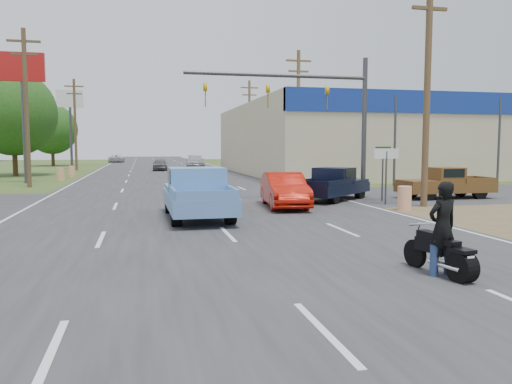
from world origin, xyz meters
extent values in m
plane|color=#2E461C|center=(0.00, 0.00, 0.00)|extent=(200.00, 200.00, 0.00)
cube|color=#2D2D30|center=(0.00, 40.00, 0.01)|extent=(15.00, 180.00, 0.02)
cube|color=#2D2D30|center=(0.00, 18.00, 0.01)|extent=(120.00, 10.00, 0.02)
cube|color=brown|center=(11.00, 10.00, 0.01)|extent=(8.00, 18.00, 0.01)
cube|color=#B7A88C|center=(32.00, 40.00, 3.30)|extent=(50.00, 28.00, 6.60)
cylinder|color=#4C3823|center=(9.50, 13.00, 5.00)|extent=(0.28, 0.28, 10.00)
cube|color=#4C3823|center=(9.50, 13.00, 8.40)|extent=(1.60, 0.14, 0.14)
cylinder|color=#4C3823|center=(9.50, 31.00, 5.00)|extent=(0.28, 0.28, 10.00)
cube|color=#4C3823|center=(9.50, 31.00, 9.20)|extent=(2.00, 0.14, 0.14)
cube|color=#4C3823|center=(9.50, 31.00, 8.40)|extent=(1.60, 0.14, 0.14)
cylinder|color=#4C3823|center=(9.50, 49.00, 5.00)|extent=(0.28, 0.28, 10.00)
cube|color=#4C3823|center=(9.50, 49.00, 9.20)|extent=(2.00, 0.14, 0.14)
cube|color=#4C3823|center=(9.50, 49.00, 8.40)|extent=(1.60, 0.14, 0.14)
cylinder|color=#4C3823|center=(-9.50, 28.00, 5.00)|extent=(0.28, 0.28, 10.00)
cube|color=#4C3823|center=(-9.50, 28.00, 9.20)|extent=(2.00, 0.14, 0.14)
cube|color=#4C3823|center=(-9.50, 28.00, 8.40)|extent=(1.60, 0.14, 0.14)
cylinder|color=#4C3823|center=(-9.50, 52.00, 5.00)|extent=(0.28, 0.28, 10.00)
cube|color=#4C3823|center=(-9.50, 52.00, 9.20)|extent=(2.00, 0.14, 0.14)
cube|color=#4C3823|center=(-9.50, 52.00, 8.40)|extent=(1.60, 0.14, 0.14)
cylinder|color=#422D19|center=(-13.50, 42.00, 1.62)|extent=(0.44, 0.44, 3.24)
sphere|color=#1F4814|center=(-13.50, 42.00, 5.58)|extent=(7.56, 7.56, 7.56)
cylinder|color=#422D19|center=(-14.20, 66.00, 1.44)|extent=(0.44, 0.44, 2.88)
sphere|color=#1F4814|center=(-14.20, 66.00, 4.96)|extent=(6.72, 6.72, 6.72)
cylinder|color=#422D19|center=(55.00, 70.00, 1.80)|extent=(0.44, 0.44, 3.60)
sphere|color=#1F4814|center=(55.00, 70.00, 6.20)|extent=(8.40, 8.40, 8.40)
cylinder|color=#422D19|center=(30.00, 95.00, 1.71)|extent=(0.44, 0.44, 3.42)
sphere|color=#1F4814|center=(30.00, 95.00, 5.89)|extent=(7.98, 7.98, 7.98)
cylinder|color=orange|center=(8.00, 12.00, 0.50)|extent=(0.56, 0.56, 1.00)
cylinder|color=orange|center=(8.40, 20.50, 0.50)|extent=(0.56, 0.56, 1.00)
cylinder|color=orange|center=(-8.50, 34.00, 0.50)|extent=(0.56, 0.56, 1.00)
cylinder|color=orange|center=(-8.20, 38.00, 0.50)|extent=(0.56, 0.56, 1.00)
cylinder|color=#3F3F44|center=(-10.50, 32.00, 4.50)|extent=(0.30, 0.30, 9.00)
cube|color=#B21414|center=(-10.50, 32.00, 8.20)|extent=(3.00, 0.35, 2.00)
cylinder|color=#3F3F44|center=(-10.50, 56.00, 4.50)|extent=(0.30, 0.30, 9.00)
cube|color=white|center=(-10.50, 56.00, 8.20)|extent=(3.00, 0.35, 2.00)
cylinder|color=#3F3F44|center=(8.20, 14.00, 1.20)|extent=(0.08, 0.08, 2.40)
cube|color=white|center=(8.20, 14.00, 2.30)|extent=(1.20, 0.05, 0.45)
cylinder|color=#3F3F44|center=(8.80, 15.50, 1.20)|extent=(0.08, 0.08, 2.40)
cube|color=#0C591E|center=(8.80, 15.50, 2.50)|extent=(0.80, 0.04, 0.22)
cylinder|color=#3F3F44|center=(8.50, 17.00, 3.50)|extent=(0.24, 0.24, 7.00)
cylinder|color=#3F3F44|center=(4.00, 17.00, 6.00)|extent=(9.00, 0.18, 0.18)
imported|color=gold|center=(6.50, 17.00, 5.55)|extent=(0.18, 0.40, 1.10)
imported|color=gold|center=(3.50, 17.00, 5.55)|extent=(0.18, 0.40, 1.10)
imported|color=gold|center=(0.50, 17.00, 5.55)|extent=(0.18, 0.40, 1.10)
imported|color=#AF1408|center=(3.50, 14.07, 0.74)|extent=(2.04, 4.63, 1.48)
cylinder|color=black|center=(3.49, 1.85, 0.30)|extent=(0.39, 0.65, 0.61)
cylinder|color=black|center=(3.26, 3.17, 0.30)|extent=(0.21, 0.62, 0.61)
cube|color=black|center=(3.37, 2.53, 0.57)|extent=(0.38, 1.12, 0.28)
cube|color=black|center=(3.33, 2.76, 0.76)|extent=(0.32, 0.54, 0.20)
cube|color=black|center=(3.42, 2.26, 0.72)|extent=(0.36, 0.55, 0.09)
cylinder|color=white|center=(3.29, 3.03, 0.97)|extent=(0.60, 0.14, 0.05)
cube|color=white|center=(3.52, 1.65, 0.51)|extent=(0.17, 0.05, 0.11)
imported|color=black|center=(3.40, 2.38, 0.91)|extent=(0.73, 0.54, 1.82)
cylinder|color=black|center=(-1.41, 13.27, 0.43)|extent=(0.33, 0.86, 0.86)
cylinder|color=black|center=(0.39, 13.28, 0.43)|extent=(0.33, 0.86, 0.86)
cylinder|color=black|center=(-1.39, 9.92, 0.43)|extent=(0.33, 0.86, 0.86)
cylinder|color=black|center=(0.41, 9.94, 0.43)|extent=(0.33, 0.86, 0.86)
cube|color=#6294D2|center=(-0.50, 11.60, 0.66)|extent=(2.19, 5.59, 0.56)
cube|color=#6294D2|center=(-0.51, 13.27, 1.02)|extent=(2.05, 2.13, 0.19)
cube|color=#6294D2|center=(-0.50, 11.71, 1.39)|extent=(1.99, 1.69, 0.91)
cube|color=black|center=(-0.50, 11.71, 1.55)|extent=(2.03, 1.35, 0.48)
cube|color=#6294D2|center=(-0.48, 8.87, 1.09)|extent=(1.97, 0.10, 0.32)
cylinder|color=black|center=(7.13, 17.82, 0.37)|extent=(0.73, 0.70, 0.74)
cylinder|color=black|center=(8.18, 16.67, 0.37)|extent=(0.73, 0.70, 0.74)
cylinder|color=black|center=(5.00, 15.87, 0.37)|extent=(0.73, 0.70, 0.74)
cylinder|color=black|center=(6.05, 14.73, 0.37)|extent=(0.73, 0.70, 0.74)
cube|color=black|center=(6.59, 16.27, 0.57)|extent=(4.79, 4.61, 0.48)
cube|color=black|center=(7.65, 17.24, 0.88)|extent=(2.53, 2.53, 0.17)
cube|color=black|center=(6.66, 16.34, 1.20)|extent=(2.21, 2.23, 0.79)
cube|color=black|center=(6.66, 16.34, 1.34)|extent=(2.02, 2.06, 0.42)
cube|color=black|center=(4.85, 14.68, 0.94)|extent=(1.20, 1.30, 0.28)
cylinder|color=black|center=(11.03, 15.09, 0.36)|extent=(0.73, 0.28, 0.73)
cylinder|color=black|center=(11.02, 16.62, 0.36)|extent=(0.73, 0.28, 0.73)
cylinder|color=black|center=(13.87, 15.11, 0.36)|extent=(0.73, 0.28, 0.73)
cylinder|color=black|center=(13.86, 16.64, 0.36)|extent=(0.73, 0.28, 0.73)
cube|color=brown|center=(12.45, 15.87, 0.57)|extent=(4.75, 1.86, 0.47)
cube|color=brown|center=(11.02, 15.86, 0.87)|extent=(1.81, 1.74, 0.16)
cube|color=brown|center=(12.35, 15.87, 1.19)|extent=(1.43, 1.69, 0.78)
cube|color=black|center=(12.35, 15.87, 1.32)|extent=(1.15, 1.72, 0.41)
cube|color=brown|center=(14.77, 15.88, 0.93)|extent=(0.08, 1.68, 0.27)
imported|color=#57575C|center=(-0.50, 49.11, 0.66)|extent=(1.69, 3.93, 1.32)
imported|color=#B2B1B6|center=(3.88, 54.17, 0.78)|extent=(2.58, 5.55, 1.57)
imported|color=silver|center=(-6.50, 80.01, 0.66)|extent=(2.60, 4.90, 1.31)
camera|label=1|loc=(-2.44, -6.38, 2.60)|focal=35.00mm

